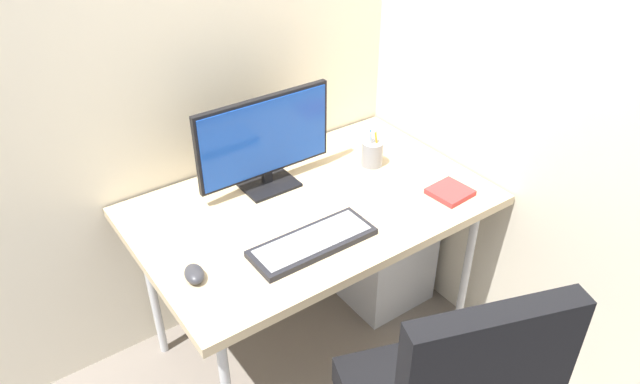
# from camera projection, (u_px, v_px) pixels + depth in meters

# --- Properties ---
(ground_plane) EXTENTS (8.00, 8.00, 0.00)m
(ground_plane) POSITION_uv_depth(u_px,v_px,m) (313.00, 339.00, 2.65)
(ground_plane) COLOR slate
(wall_back) EXTENTS (2.75, 0.04, 2.80)m
(wall_back) POSITION_uv_depth(u_px,v_px,m) (241.00, 0.00, 2.18)
(wall_back) COLOR beige
(wall_back) RESTS_ON ground_plane
(wall_side_right) EXTENTS (0.04, 2.27, 2.80)m
(wall_side_right) POSITION_uv_depth(u_px,v_px,m) (506.00, 11.00, 2.07)
(wall_side_right) COLOR beige
(wall_side_right) RESTS_ON ground_plane
(desk) EXTENTS (1.32, 0.84, 0.75)m
(desk) POSITION_uv_depth(u_px,v_px,m) (312.00, 212.00, 2.27)
(desk) COLOR #D1B78C
(desk) RESTS_ON ground_plane
(filing_cabinet) EXTENTS (0.37, 0.49, 0.57)m
(filing_cabinet) POSITION_uv_depth(u_px,v_px,m) (375.00, 240.00, 2.79)
(filing_cabinet) COLOR #B2B5BA
(filing_cabinet) RESTS_ON ground_plane
(monitor) EXTENTS (0.56, 0.17, 0.37)m
(monitor) POSITION_uv_depth(u_px,v_px,m) (265.00, 141.00, 2.23)
(monitor) COLOR black
(monitor) RESTS_ON desk
(keyboard) EXTENTS (0.44, 0.17, 0.03)m
(keyboard) POSITION_uv_depth(u_px,v_px,m) (313.00, 242.00, 2.02)
(keyboard) COLOR black
(keyboard) RESTS_ON desk
(mouse) EXTENTS (0.08, 0.11, 0.04)m
(mouse) POSITION_uv_depth(u_px,v_px,m) (194.00, 274.00, 1.87)
(mouse) COLOR #333338
(mouse) RESTS_ON desk
(pen_holder) EXTENTS (0.09, 0.09, 0.16)m
(pen_holder) POSITION_uv_depth(u_px,v_px,m) (372.00, 153.00, 2.44)
(pen_holder) COLOR gray
(pen_holder) RESTS_ON desk
(notebook) EXTENTS (0.15, 0.15, 0.02)m
(notebook) POSITION_uv_depth(u_px,v_px,m) (450.00, 192.00, 2.28)
(notebook) COLOR #B23333
(notebook) RESTS_ON desk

